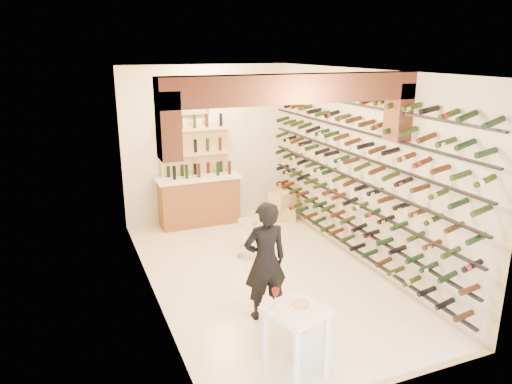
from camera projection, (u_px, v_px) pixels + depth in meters
ground at (263, 274)px, 7.80m from camera, size 6.00×6.00×0.00m
room_shell at (271, 139)px, 6.93m from camera, size 3.52×6.02×3.21m
wine_rack at (349, 172)px, 7.91m from camera, size 0.32×5.70×2.56m
back_counter at (199, 199)px, 9.89m from camera, size 1.70×0.62×1.29m
back_shelving at (195, 166)px, 9.92m from camera, size 1.40×0.31×2.73m
tasting_table at (296, 321)px, 5.17m from camera, size 0.75×0.75×1.03m
white_stool at (310, 342)px, 5.57m from camera, size 0.44×0.44×0.49m
person at (265, 261)px, 6.34m from camera, size 0.61×0.41×1.64m
chrome_barstool at (248, 236)px, 8.28m from camera, size 0.36×0.36×0.70m
crate_lower at (283, 213)px, 10.21m from camera, size 0.62×0.53×0.31m
crate_upper at (283, 199)px, 10.12m from camera, size 0.63×0.53×0.31m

